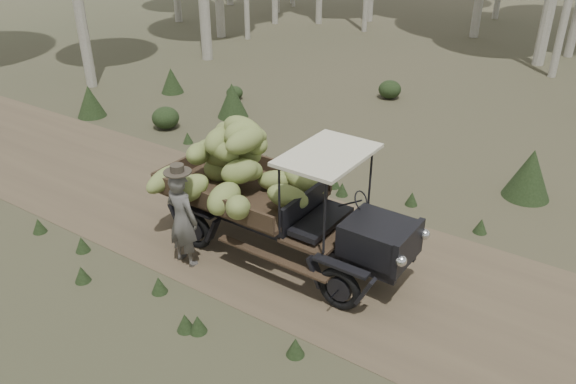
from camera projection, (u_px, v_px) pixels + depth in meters
The scene contains 5 objects.
ground at pixel (271, 237), 10.69m from camera, with size 120.00×120.00×0.00m, color #473D2B.
dirt_track at pixel (271, 237), 10.69m from camera, with size 70.00×4.00×0.01m, color brown.
banana_truck at pixel (260, 180), 9.81m from camera, with size 4.87×2.32×2.43m.
farmer at pixel (182, 218), 9.56m from camera, with size 0.66×0.49×1.91m.
undergrowth at pixel (360, 279), 8.65m from camera, with size 23.70×22.51×1.36m.
Camera 1 is at (5.31, -7.30, 5.81)m, focal length 35.00 mm.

